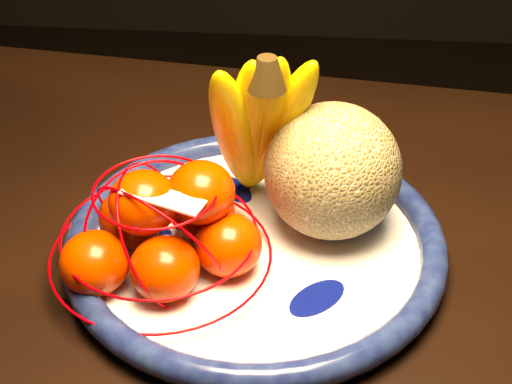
# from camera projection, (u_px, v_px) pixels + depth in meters

# --- Properties ---
(dining_table) EXTENTS (1.70, 1.14, 0.80)m
(dining_table) POSITION_uv_depth(u_px,v_px,m) (93.00, 363.00, 0.78)
(dining_table) COLOR black
(dining_table) RESTS_ON ground
(fruit_bowl) EXTENTS (0.37, 0.37, 0.03)m
(fruit_bowl) POSITION_uv_depth(u_px,v_px,m) (255.00, 243.00, 0.77)
(fruit_bowl) COLOR white
(fruit_bowl) RESTS_ON dining_table
(cantaloupe) EXTENTS (0.13, 0.13, 0.13)m
(cantaloupe) POSITION_uv_depth(u_px,v_px,m) (332.00, 171.00, 0.75)
(cantaloupe) COLOR brown
(cantaloupe) RESTS_ON fruit_bowl
(banana_bunch) EXTENTS (0.13, 0.13, 0.21)m
(banana_bunch) POSITION_uv_depth(u_px,v_px,m) (257.00, 121.00, 0.76)
(banana_bunch) COLOR yellow
(banana_bunch) RESTS_ON fruit_bowl
(mandarin_bag) EXTENTS (0.24, 0.24, 0.13)m
(mandarin_bag) POSITION_uv_depth(u_px,v_px,m) (165.00, 230.00, 0.72)
(mandarin_bag) COLOR #F62300
(mandarin_bag) RESTS_ON fruit_bowl
(price_tag) EXTENTS (0.08, 0.05, 0.01)m
(price_tag) POSITION_uv_depth(u_px,v_px,m) (163.00, 197.00, 0.68)
(price_tag) COLOR white
(price_tag) RESTS_ON mandarin_bag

